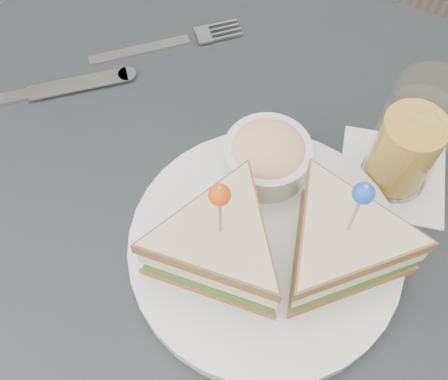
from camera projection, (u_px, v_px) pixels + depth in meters
ground_plane at (218, 370)px, 1.24m from camera, size 3.50×3.50×0.00m
table at (213, 246)px, 0.66m from camera, size 0.80×0.80×0.75m
plate_meal at (275, 236)px, 0.53m from camera, size 0.36×0.36×0.16m
cutlery_fork at (174, 42)px, 0.71m from camera, size 0.16×0.15×0.01m
cutlery_knife at (37, 93)px, 0.67m from camera, size 0.18×0.16×0.01m
drink_set at (408, 143)px, 0.56m from camera, size 0.14×0.14×0.14m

